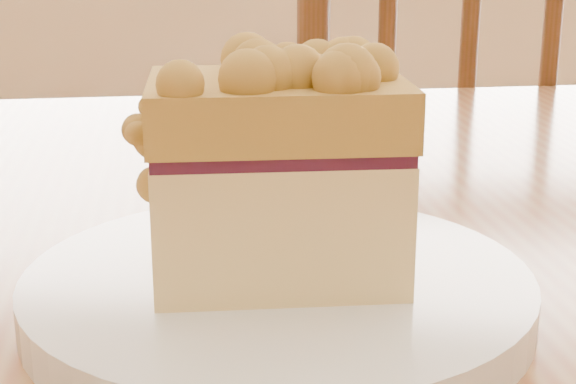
{
  "coord_description": "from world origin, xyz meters",
  "views": [
    {
      "loc": [
        0.0,
        -0.2,
        0.92
      ],
      "look_at": [
        -0.06,
        0.2,
        0.8
      ],
      "focal_mm": 55.0,
      "sensor_mm": 36.0,
      "label": 1
    }
  ],
  "objects_px": {
    "plate": "(278,293)",
    "cake_slice": "(276,162)",
    "cafe_table_main": "(311,355)",
    "cafe_chair_main": "(430,263)"
  },
  "relations": [
    {
      "from": "plate",
      "to": "cake_slice",
      "type": "xyz_separation_m",
      "value": [
        -0.0,
        -0.0,
        0.06
      ]
    },
    {
      "from": "cafe_table_main",
      "to": "cake_slice",
      "type": "xyz_separation_m",
      "value": [
        0.0,
        -0.13,
        0.16
      ]
    },
    {
      "from": "cafe_chair_main",
      "to": "cake_slice",
      "type": "bearing_deg",
      "value": 73.19
    },
    {
      "from": "cafe_table_main",
      "to": "plate",
      "type": "height_order",
      "value": "plate"
    },
    {
      "from": "cafe_table_main",
      "to": "cake_slice",
      "type": "distance_m",
      "value": 0.21
    },
    {
      "from": "cafe_table_main",
      "to": "cake_slice",
      "type": "bearing_deg",
      "value": -106.55
    },
    {
      "from": "cafe_table_main",
      "to": "plate",
      "type": "distance_m",
      "value": 0.17
    },
    {
      "from": "cafe_chair_main",
      "to": "plate",
      "type": "bearing_deg",
      "value": 73.23
    },
    {
      "from": "cafe_table_main",
      "to": "plate",
      "type": "xyz_separation_m",
      "value": [
        0.0,
        -0.13,
        0.1
      ]
    },
    {
      "from": "cake_slice",
      "to": "plate",
      "type": "bearing_deg",
      "value": 42.91
    }
  ]
}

